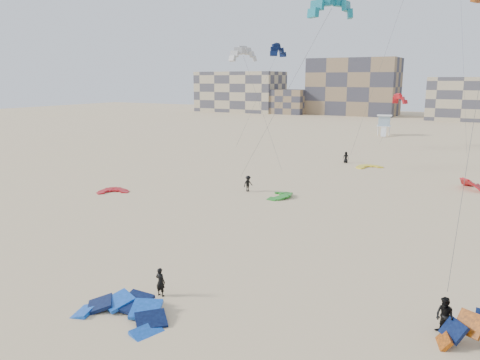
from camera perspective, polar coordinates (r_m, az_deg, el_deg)
The scene contains 18 objects.
ground at distance 26.02m, azimuth -5.82°, elevation -13.95°, with size 320.00×320.00×0.00m, color #CFB38B.
kite_ground_blue at distance 24.57m, azimuth -14.27°, elevation -15.95°, with size 4.92×5.03×1.26m, color blue, non-canonical shape.
kite_ground_red at distance 50.03m, azimuth -15.22°, elevation -1.45°, with size 2.84×2.99×0.59m, color red, non-canonical shape.
kite_ground_green at distance 46.66m, azimuth 4.84°, elevation -2.03°, with size 3.24×3.41×0.66m, color green, non-canonical shape.
kite_ground_red_far at distance 55.45m, azimuth 26.61°, elevation -1.02°, with size 3.68×3.39×1.87m, color red, non-canonical shape.
kite_ground_yellow at distance 64.12m, azimuth 15.42°, elevation 1.48°, with size 3.24×3.41×0.40m, color yellow, non-canonical shape.
kitesurfer_main at distance 26.00m, azimuth -9.68°, elevation -12.15°, with size 0.58×0.38×1.59m, color black.
kitesurfer_b at distance 23.95m, azimuth 23.66°, elevation -14.99°, with size 0.88×0.68×1.81m, color black.
kitesurfer_c at distance 48.47m, azimuth 0.99°, elevation -0.44°, with size 1.08×0.62×1.67m, color black.
kitesurfer_e at distance 66.77m, azimuth 12.78°, elevation 2.72°, with size 0.77×0.50×1.57m, color black.
kite_fly_teal_a at distance 42.62m, azimuth 11.11°, elevation 19.84°, with size 13.42×6.21×17.44m.
kite_fly_grey at distance 60.14m, azimuth 0.41°, elevation 14.92°, with size 9.66×6.14×14.60m.
kite_fly_navy at distance 78.29m, azimuth 4.66°, elevation 15.36°, with size 5.09×10.30×16.14m.
kite_fly_red at distance 85.63m, azimuth 18.88°, elevation 9.26°, with size 4.69×9.02×8.32m.
lifeguard_tower_far at distance 102.28m, azimuth 17.14°, elevation 6.40°, with size 3.48×5.98×4.15m.
condo_west_a at distance 170.91m, azimuth 0.01°, elevation 10.71°, with size 30.00×15.00×14.00m, color tan.
condo_west_b at distance 159.11m, azimuth 13.65°, elevation 10.99°, with size 28.00×14.00×18.00m, color #856D50.
condo_fill_left at distance 160.35m, azimuth 5.98°, elevation 9.48°, with size 12.00×10.00×8.00m, color #856D50.
Camera 1 is at (13.60, -19.00, 11.44)m, focal length 35.00 mm.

